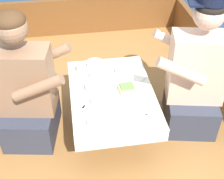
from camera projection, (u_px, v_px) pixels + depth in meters
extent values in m
plane|color=navy|center=(112.00, 152.00, 2.69)|extent=(60.00, 60.00, 0.00)
cube|color=#9E6B38|center=(112.00, 139.00, 2.58)|extent=(2.08, 3.13, 0.34)
cube|color=brown|center=(91.00, 15.00, 3.52)|extent=(1.96, 0.06, 0.41)
cylinder|color=#B2B2B7|center=(112.00, 111.00, 2.36)|extent=(0.07, 0.07, 0.33)
cube|color=#9E6B38|center=(112.00, 93.00, 2.25)|extent=(0.57, 0.83, 0.02)
cube|color=white|center=(112.00, 92.00, 2.24)|extent=(0.60, 0.86, 0.00)
cube|color=white|center=(122.00, 141.00, 1.95)|extent=(0.60, 0.00, 0.10)
cube|color=white|center=(104.00, 65.00, 2.60)|extent=(0.60, 0.00, 0.10)
cube|color=#333847|center=(32.00, 120.00, 2.33)|extent=(0.43, 0.50, 0.26)
cube|color=#936B4C|center=(23.00, 81.00, 2.09)|extent=(0.43, 0.29, 0.48)
sphere|color=#936B4C|center=(11.00, 28.00, 1.84)|extent=(0.21, 0.21, 0.21)
ellipsoid|color=#472D19|center=(9.00, 20.00, 1.81)|extent=(0.20, 0.20, 0.11)
cylinder|color=#936B4C|center=(49.00, 56.00, 2.18)|extent=(0.34, 0.13, 0.21)
cylinder|color=#936B4C|center=(38.00, 88.00, 1.90)|extent=(0.34, 0.13, 0.21)
cube|color=#333847|center=(189.00, 109.00, 2.42)|extent=(0.44, 0.50, 0.26)
cube|color=beige|center=(198.00, 68.00, 2.18)|extent=(0.44, 0.30, 0.51)
sphere|color=beige|center=(209.00, 14.00, 1.92)|extent=(0.20, 0.20, 0.20)
ellipsoid|color=black|center=(211.00, 7.00, 1.89)|extent=(0.19, 0.19, 0.11)
cylinder|color=beige|center=(181.00, 71.00, 1.99)|extent=(0.34, 0.14, 0.21)
cylinder|color=beige|center=(175.00, 43.00, 2.27)|extent=(0.34, 0.14, 0.21)
cube|color=black|center=(197.00, 2.00, 1.88)|extent=(0.13, 0.16, 0.01)
cylinder|color=white|center=(127.00, 91.00, 2.24)|extent=(0.19, 0.19, 0.01)
cylinder|color=white|center=(141.00, 107.00, 2.11)|extent=(0.16, 0.16, 0.01)
cube|color=#E0BC7F|center=(127.00, 89.00, 2.22)|extent=(0.12, 0.11, 0.04)
cube|color=#669347|center=(127.00, 86.00, 2.21)|extent=(0.10, 0.09, 0.01)
cylinder|color=white|center=(95.00, 64.00, 2.48)|extent=(0.13, 0.13, 0.04)
cylinder|color=beige|center=(95.00, 63.00, 2.47)|extent=(0.11, 0.11, 0.02)
cylinder|color=white|center=(123.00, 71.00, 2.41)|extent=(0.12, 0.12, 0.04)
cylinder|color=beige|center=(123.00, 70.00, 2.40)|extent=(0.10, 0.10, 0.02)
cylinder|color=white|center=(98.00, 123.00, 1.97)|extent=(0.13, 0.13, 0.04)
cylinder|color=beige|center=(98.00, 121.00, 1.96)|extent=(0.11, 0.11, 0.02)
cylinder|color=white|center=(97.00, 101.00, 2.11)|extent=(0.08, 0.08, 0.07)
torus|color=white|center=(104.00, 100.00, 2.12)|extent=(0.04, 0.01, 0.04)
cylinder|color=#3D2314|center=(97.00, 99.00, 2.10)|extent=(0.07, 0.07, 0.01)
cylinder|color=white|center=(95.00, 75.00, 2.34)|extent=(0.08, 0.08, 0.06)
torus|color=white|center=(101.00, 74.00, 2.35)|extent=(0.04, 0.01, 0.04)
cylinder|color=#3D2314|center=(95.00, 73.00, 2.33)|extent=(0.07, 0.07, 0.01)
cylinder|color=white|center=(90.00, 87.00, 2.23)|extent=(0.07, 0.07, 0.07)
torus|color=white|center=(97.00, 86.00, 2.23)|extent=(0.04, 0.01, 0.04)
cylinder|color=#3D2314|center=(90.00, 85.00, 2.21)|extent=(0.06, 0.06, 0.01)
cylinder|color=silver|center=(80.00, 68.00, 2.42)|extent=(0.06, 0.06, 0.05)
cylinder|color=beige|center=(80.00, 68.00, 2.42)|extent=(0.07, 0.07, 0.03)
cube|color=silver|center=(115.00, 129.00, 1.95)|extent=(0.16, 0.07, 0.00)
ellipsoid|color=silver|center=(125.00, 125.00, 1.98)|extent=(0.04, 0.02, 0.01)
cube|color=silver|center=(155.00, 118.00, 2.02)|extent=(0.13, 0.12, 0.00)
cube|color=silver|center=(145.00, 114.00, 2.05)|extent=(0.04, 0.04, 0.00)
cube|color=silver|center=(141.00, 82.00, 2.32)|extent=(0.13, 0.12, 0.00)
cube|color=silver|center=(79.00, 114.00, 2.06)|extent=(0.10, 0.15, 0.00)
cube|color=silver|center=(84.00, 107.00, 2.11)|extent=(0.04, 0.04, 0.00)
cube|color=silver|center=(137.00, 118.00, 2.03)|extent=(0.10, 0.15, 0.00)
ellipsoid|color=silver|center=(140.00, 111.00, 2.08)|extent=(0.04, 0.02, 0.01)
cube|color=silver|center=(129.00, 66.00, 2.49)|extent=(0.16, 0.07, 0.00)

